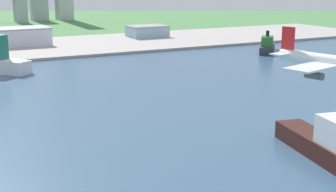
# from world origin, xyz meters

# --- Properties ---
(ground_plane) EXTENTS (2400.00, 2400.00, 0.00)m
(ground_plane) POSITION_xyz_m (0.00, 300.00, 0.00)
(ground_plane) COLOR #4A8146
(water_bay) EXTENTS (840.00, 360.00, 0.15)m
(water_bay) POSITION_xyz_m (0.00, 240.00, 0.07)
(water_bay) COLOR #385675
(water_bay) RESTS_ON ground
(industrial_pier) EXTENTS (840.00, 140.00, 2.50)m
(industrial_pier) POSITION_xyz_m (0.00, 490.00, 1.25)
(industrial_pier) COLOR #A79F9A
(industrial_pier) RESTS_ON ground
(cargo_ship) EXTENTS (23.09, 57.95, 23.90)m
(cargo_ship) POSITION_xyz_m (61.86, 143.86, 6.67)
(cargo_ship) COLOR #381914
(cargo_ship) RESTS_ON water_bay
(container_barge) EXTENTS (40.48, 43.99, 20.84)m
(container_barge) POSITION_xyz_m (215.14, 371.48, 5.81)
(container_barge) COLOR #2D3338
(container_barge) RESTS_ON water_bay
(warehouse_main) EXTENTS (57.36, 36.74, 17.17)m
(warehouse_main) POSITION_xyz_m (18.46, 509.65, 11.11)
(warehouse_main) COLOR silver
(warehouse_main) RESTS_ON industrial_pier
(warehouse_annex) EXTENTS (42.51, 31.15, 12.46)m
(warehouse_annex) POSITION_xyz_m (159.64, 514.79, 8.75)
(warehouse_annex) COLOR #99BCD1
(warehouse_annex) RESTS_ON industrial_pier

